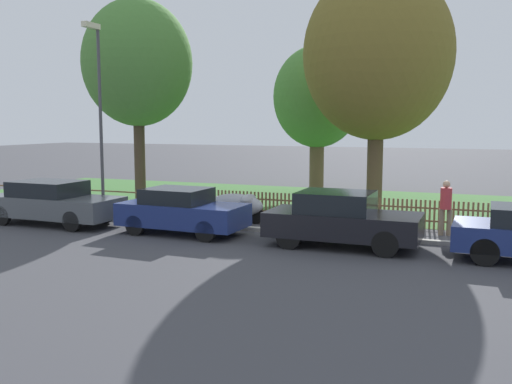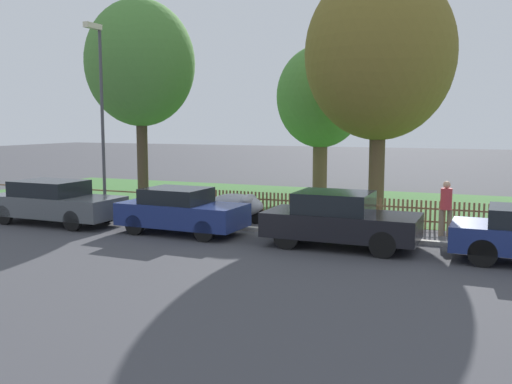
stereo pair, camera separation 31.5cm
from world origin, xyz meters
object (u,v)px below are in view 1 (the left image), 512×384
object	(u,v)px
covered_motorcycle	(237,205)
street_lamp	(98,100)
parked_car_silver_hatchback	(53,202)
parked_car_black_saloon	(182,211)
parked_car_navy_estate	(341,219)
tree_behind_motorcycle	(317,98)
pedestrian_near_fence	(446,205)
tree_nearest_kerb	(137,64)
tree_mid_park	(378,55)

from	to	relation	value
covered_motorcycle	street_lamp	bearing A→B (deg)	-174.36
parked_car_silver_hatchback	parked_car_black_saloon	world-z (taller)	parked_car_silver_hatchback
parked_car_silver_hatchback	parked_car_black_saloon	size ratio (longest dim) A/B	1.19
parked_car_navy_estate	tree_behind_motorcycle	bearing A→B (deg)	109.25
pedestrian_near_fence	street_lamp	bearing A→B (deg)	171.37
tree_behind_motorcycle	street_lamp	bearing A→B (deg)	-120.38
parked_car_silver_hatchback	pedestrian_near_fence	world-z (taller)	pedestrian_near_fence
tree_nearest_kerb	tree_mid_park	xyz separation A→B (m)	(9.27, 1.19, 0.07)
parked_car_silver_hatchback	covered_motorcycle	xyz separation A→B (m)	(5.42, 2.43, -0.12)
parked_car_navy_estate	tree_nearest_kerb	xyz separation A→B (m)	(-9.52, 5.10, 4.85)
parked_car_silver_hatchback	covered_motorcycle	bearing A→B (deg)	24.98
parked_car_black_saloon	parked_car_navy_estate	world-z (taller)	parked_car_navy_estate
parked_car_silver_hatchback	tree_nearest_kerb	distance (m)	7.15
tree_mid_park	tree_nearest_kerb	bearing A→B (deg)	-172.68
covered_motorcycle	tree_behind_motorcycle	world-z (taller)	tree_behind_motorcycle
parked_car_silver_hatchback	pedestrian_near_fence	distance (m)	12.20
tree_behind_motorcycle	street_lamp	xyz separation A→B (m)	(-5.21, -8.89, -0.33)
covered_motorcycle	parked_car_black_saloon	bearing A→B (deg)	-110.58
parked_car_black_saloon	tree_nearest_kerb	xyz separation A→B (m)	(-4.74, 5.11, 4.90)
covered_motorcycle	tree_behind_motorcycle	distance (m)	9.06
tree_mid_park	covered_motorcycle	bearing A→B (deg)	-133.31
parked_car_black_saloon	tree_mid_park	world-z (taller)	tree_mid_park
tree_nearest_kerb	pedestrian_near_fence	bearing A→B (deg)	-11.68
tree_nearest_kerb	street_lamp	bearing A→B (deg)	-78.99
pedestrian_near_fence	parked_car_black_saloon	bearing A→B (deg)	-173.62
tree_nearest_kerb	pedestrian_near_fence	distance (m)	13.10
pedestrian_near_fence	parked_car_navy_estate	bearing A→B (deg)	-146.84
parked_car_navy_estate	tree_nearest_kerb	world-z (taller)	tree_nearest_kerb
covered_motorcycle	tree_nearest_kerb	distance (m)	7.95
tree_nearest_kerb	street_lamp	world-z (taller)	tree_nearest_kerb
tree_behind_motorcycle	street_lamp	world-z (taller)	tree_behind_motorcycle
parked_car_silver_hatchback	tree_behind_motorcycle	distance (m)	12.67
covered_motorcycle	parked_car_silver_hatchback	bearing A→B (deg)	-158.09
parked_car_navy_estate	tree_mid_park	size ratio (longest dim) A/B	0.46
parked_car_navy_estate	tree_mid_park	distance (m)	7.99
parked_car_black_saloon	tree_nearest_kerb	bearing A→B (deg)	134.51
parked_car_navy_estate	street_lamp	world-z (taller)	street_lamp
street_lamp	tree_mid_park	bearing A→B (deg)	28.44
covered_motorcycle	street_lamp	size ratio (longest dim) A/B	0.30
tree_mid_park	pedestrian_near_fence	world-z (taller)	tree_mid_park
parked_car_silver_hatchback	tree_behind_motorcycle	bearing A→B (deg)	62.29
parked_car_silver_hatchback	parked_car_navy_estate	bearing A→B (deg)	1.61
parked_car_black_saloon	tree_nearest_kerb	world-z (taller)	tree_nearest_kerb
covered_motorcycle	pedestrian_near_fence	distance (m)	6.48
parked_car_black_saloon	street_lamp	world-z (taller)	street_lamp
tree_nearest_kerb	tree_mid_park	distance (m)	9.34
pedestrian_near_fence	tree_nearest_kerb	bearing A→B (deg)	154.70
parked_car_black_saloon	covered_motorcycle	world-z (taller)	parked_car_black_saloon
covered_motorcycle	pedestrian_near_fence	bearing A→B (deg)	0.57
covered_motorcycle	street_lamp	world-z (taller)	street_lamp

